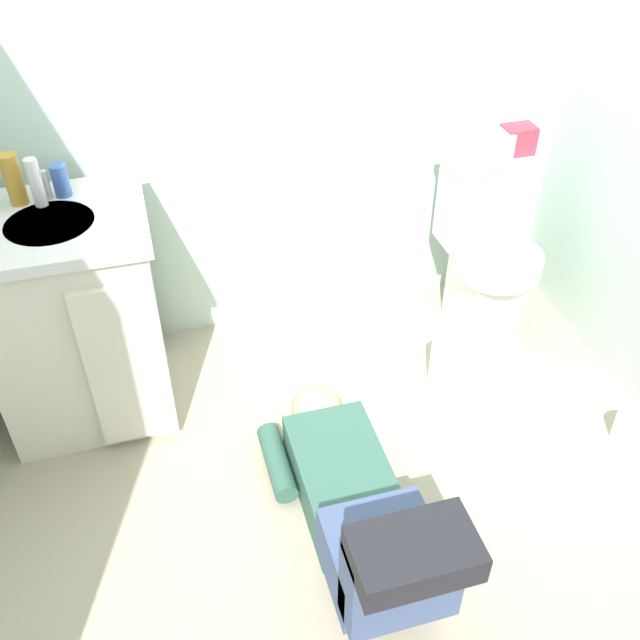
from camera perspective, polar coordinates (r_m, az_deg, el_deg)
name	(u,v)px	position (r m, az deg, el deg)	size (l,w,h in m)	color
ground_plane	(353,514)	(2.47, 2.67, -15.28)	(2.94, 3.19, 0.04)	tan
wall_back	(263,37)	(2.66, -4.61, 21.71)	(2.60, 0.08, 2.40)	silver
toilet	(487,251)	(3.01, 13.24, 5.41)	(0.36, 0.46, 0.75)	white
vanity_cabinet	(78,319)	(2.64, -18.90, 0.09)	(0.60, 0.53, 0.82)	silver
faucet	(46,185)	(2.52, -21.15, 10.10)	(0.02, 0.02, 0.10)	silver
person_plumber	(360,508)	(2.24, 3.22, -14.87)	(0.39, 1.06, 0.52)	#33594C
tissue_box	(482,145)	(2.86, 12.89, 13.52)	(0.22, 0.11, 0.10)	silver
toiletry_bag	(518,140)	(2.93, 15.59, 13.79)	(0.12, 0.09, 0.11)	#B22D3F
bottle_amber	(13,179)	(2.52, -23.41, 10.33)	(0.06, 0.06, 0.17)	#C4882E
bottle_white	(36,183)	(2.48, -21.86, 10.21)	(0.04, 0.04, 0.16)	silver
bottle_blue	(61,180)	(2.53, -20.12, 10.49)	(0.05, 0.05, 0.11)	#3E65B6
paper_towel_roll	(444,361)	(2.83, 9.91, -3.30)	(0.11, 0.11, 0.21)	white
toilet_paper_roll	(628,430)	(2.84, 23.53, -8.10)	(0.11, 0.11, 0.10)	white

